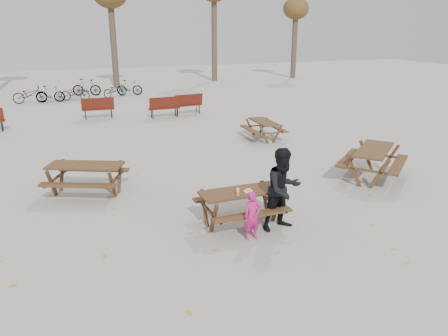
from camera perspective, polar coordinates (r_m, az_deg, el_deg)
name	(u,v)px	position (r m, az deg, el deg)	size (l,w,h in m)	color
ground	(241,223)	(9.90, 2.17, -7.18)	(80.00, 80.00, 0.00)	gray
main_picnic_table	(241,199)	(9.66, 2.21, -4.03)	(1.80, 1.45, 0.78)	#3A2115
food_tray	(248,191)	(9.53, 3.16, -3.05)	(0.18, 0.11, 0.04)	silver
bread_roll	(248,189)	(9.51, 3.17, -2.81)	(0.14, 0.06, 0.05)	tan
soda_bottle	(238,192)	(9.32, 1.82, -3.16)	(0.07, 0.07, 0.17)	silver
child	(252,216)	(9.00, 3.74, -6.26)	(0.38, 0.25, 1.04)	#C6186C
adult	(283,189)	(9.40, 7.75, -2.76)	(0.88, 0.69, 1.81)	black
picnic_table_east	(372,163)	(13.30, 18.82, 0.56)	(2.07, 1.66, 0.89)	#3A2115
picnic_table_north	(86,179)	(11.95, -17.53, -1.42)	(1.90, 1.53, 0.82)	#3A2115
picnic_table_far	(264,130)	(17.16, 5.19, 4.96)	(1.67, 1.34, 0.72)	#3A2115
park_bench_row	(114,109)	(21.25, -14.19, 7.45)	(10.57, 1.75, 1.03)	#5C1D12
bicycle_row	(78,91)	(28.27, -18.49, 9.51)	(7.68, 2.79, 1.07)	black
fallen_leaves	(221,184)	(12.21, -0.44, -2.16)	(11.00, 11.00, 0.01)	#A98B28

